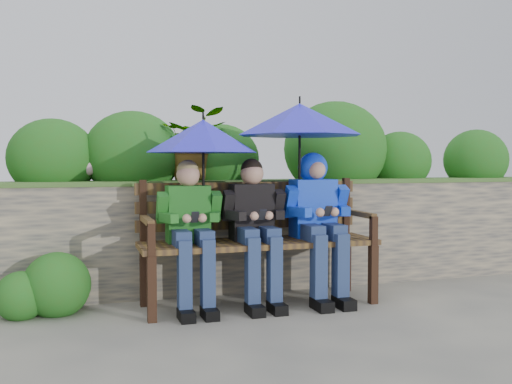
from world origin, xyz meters
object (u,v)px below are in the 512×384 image
object	(u,v)px
boy_left	(190,225)
umbrella_right	(300,120)
park_bench	(256,233)
boy_right	(318,212)
boy_middle	(255,222)
umbrella_left	(203,136)

from	to	relation	value
boy_left	umbrella_right	bearing A→B (deg)	3.69
boy_left	park_bench	bearing A→B (deg)	9.62
park_bench	boy_right	xyz separation A→B (m)	(0.52, -0.09, 0.17)
boy_middle	umbrella_right	size ratio (longest dim) A/B	1.13
boy_left	boy_right	distance (m)	1.11
boy_left	umbrella_right	xyz separation A→B (m)	(0.96, 0.06, 0.87)
boy_left	boy_middle	size ratio (longest dim) A/B	0.99
park_bench	boy_right	world-z (taller)	boy_right
umbrella_right	umbrella_left	bearing A→B (deg)	-177.82
umbrella_left	boy_left	bearing A→B (deg)	-165.34
boy_right	umbrella_right	size ratio (longest dim) A/B	1.18
boy_left	boy_middle	xyz separation A→B (m)	(0.54, -0.00, 0.00)
park_bench	umbrella_right	xyz separation A→B (m)	(0.38, -0.04, 0.96)
park_bench	boy_right	size ratio (longest dim) A/B	1.55
park_bench	boy_middle	bearing A→B (deg)	-112.56
boy_middle	umbrella_right	distance (m)	0.96
boy_middle	boy_right	world-z (taller)	boy_right
boy_middle	umbrella_left	world-z (taller)	umbrella_left
boy_right	boy_middle	bearing A→B (deg)	-179.14
boy_middle	boy_right	xyz separation A→B (m)	(0.57, 0.01, 0.07)
park_bench	umbrella_left	world-z (taller)	umbrella_left
boy_right	umbrella_left	distance (m)	1.18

